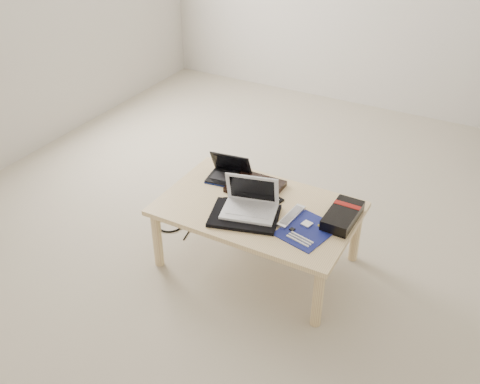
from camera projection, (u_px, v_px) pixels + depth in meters
The scene contains 13 objects.
ground at pixel (264, 205), 3.73m from camera, with size 4.00×4.00×0.00m, color #B2A990.
coffee_table at pixel (258, 214), 3.04m from camera, with size 1.10×0.70×0.40m.
book at pixel (255, 186), 3.16m from camera, with size 0.30×0.25×0.03m.
netbook at pixel (229, 174), 3.24m from camera, with size 0.27×0.21×0.17m.
tablet at pixel (258, 198), 3.07m from camera, with size 0.29×0.25×0.01m.
remote at pixel (291, 216), 2.91m from camera, with size 0.07×0.24×0.02m.
neoprene_sleeve at pixel (245, 216), 2.92m from camera, with size 0.37×0.27×0.02m, color black.
white_laptop at pixel (250, 204), 2.93m from camera, with size 0.33×0.27×0.21m.
motherboard at pixel (307, 231), 2.82m from camera, with size 0.30×0.35×0.01m.
gpu_box at pixel (343, 216), 2.88m from camera, with size 0.15×0.30×0.07m.
cable_coil at pixel (226, 202), 3.04m from camera, with size 0.10×0.10×0.01m, color black.
floor_cable_coil at pixel (170, 224), 3.53m from camera, with size 0.18×0.18×0.01m, color black.
floor_cable_trail at pixel (194, 224), 3.54m from camera, with size 0.01×0.01×0.36m, color black.
Camera 1 is at (1.33, -2.78, 2.11)m, focal length 40.00 mm.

